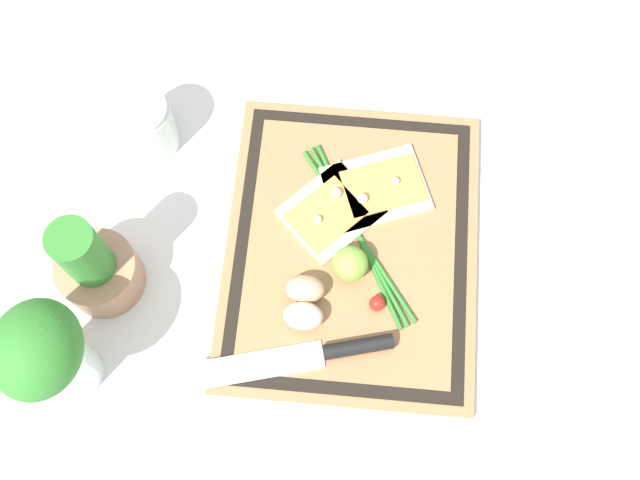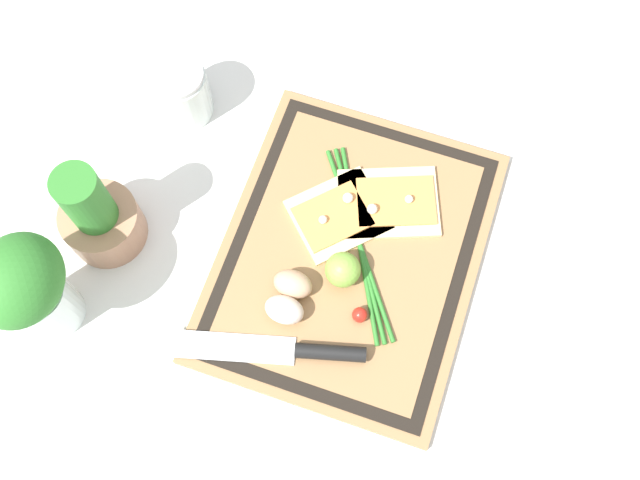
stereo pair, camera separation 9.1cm
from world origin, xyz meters
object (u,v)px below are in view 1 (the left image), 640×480
object	(u,v)px
pizza_slice_far	(330,212)
egg_pink	(303,316)
lime	(347,263)
pizza_slice_near	(377,188)
knife	(329,352)
herb_glass	(45,355)
sauce_jar	(146,127)
egg_brown	(305,289)
cherry_tomato_red	(377,304)
herb_pot	(95,268)

from	to	relation	value
pizza_slice_far	egg_pink	xyz separation A→B (m)	(-0.17, 0.02, 0.01)
lime	pizza_slice_near	bearing A→B (deg)	-15.69
knife	herb_glass	xyz separation A→B (m)	(-0.06, 0.36, 0.10)
knife	sauce_jar	distance (m)	0.45
knife	lime	size ratio (longest dim) A/B	5.28
herb_glass	egg_pink	bearing A→B (deg)	-72.23
knife	egg_brown	size ratio (longest dim) A/B	4.81
egg_pink	herb_glass	world-z (taller)	herb_glass
egg_brown	lime	xyz separation A→B (m)	(0.04, -0.06, 0.01)
sauce_jar	pizza_slice_near	bearing A→B (deg)	-99.54
egg_brown	knife	bearing A→B (deg)	-154.09
pizza_slice_near	egg_pink	distance (m)	0.23
cherry_tomato_red	sauce_jar	size ratio (longest dim) A/B	0.22
herb_pot	sauce_jar	size ratio (longest dim) A/B	1.79
knife	egg_brown	distance (m)	0.10
herb_glass	sauce_jar	bearing A→B (deg)	-7.21
herb_glass	cherry_tomato_red	bearing A→B (deg)	-72.64
egg_pink	herb_glass	distance (m)	0.34
pizza_slice_near	pizza_slice_far	world-z (taller)	same
herb_glass	lime	bearing A→B (deg)	-63.86
knife	herb_glass	bearing A→B (deg)	98.85
egg_pink	herb_glass	size ratio (longest dim) A/B	0.27
knife	cherry_tomato_red	world-z (taller)	same
pizza_slice_far	egg_brown	bearing A→B (deg)	168.93
lime	cherry_tomato_red	distance (m)	0.07
sauce_jar	egg_brown	bearing A→B (deg)	-131.10
egg_brown	herb_glass	size ratio (longest dim) A/B	0.27
pizza_slice_far	egg_brown	xyz separation A→B (m)	(-0.13, 0.03, 0.01)
pizza_slice_far	herb_glass	xyz separation A→B (m)	(-0.27, 0.34, 0.10)
egg_brown	egg_pink	distance (m)	0.04
pizza_slice_far	lime	world-z (taller)	lime
pizza_slice_far	lime	distance (m)	0.09
egg_brown	egg_pink	size ratio (longest dim) A/B	1.00
pizza_slice_near	egg_pink	world-z (taller)	egg_pink
herb_pot	knife	bearing A→B (deg)	-103.69
pizza_slice_far	egg_pink	bearing A→B (deg)	171.93
pizza_slice_near	cherry_tomato_red	distance (m)	0.18
pizza_slice_far	egg_brown	world-z (taller)	egg_brown
pizza_slice_far	herb_pot	xyz separation A→B (m)	(-0.13, 0.32, 0.04)
herb_pot	cherry_tomato_red	bearing A→B (deg)	-90.93
herb_pot	herb_glass	world-z (taller)	herb_glass
egg_brown	herb_pot	distance (m)	0.30
pizza_slice_near	cherry_tomato_red	xyz separation A→B (m)	(-0.18, -0.01, 0.01)
cherry_tomato_red	sauce_jar	bearing A→B (deg)	56.81
egg_pink	cherry_tomato_red	bearing A→B (deg)	-73.93
pizza_slice_near	herb_glass	size ratio (longest dim) A/B	0.87
herb_pot	herb_glass	bearing A→B (deg)	171.76
egg_brown	herb_pot	size ratio (longest dim) A/B	0.31
pizza_slice_near	lime	world-z (taller)	lime
knife	egg_pink	bearing A→B (deg)	41.22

